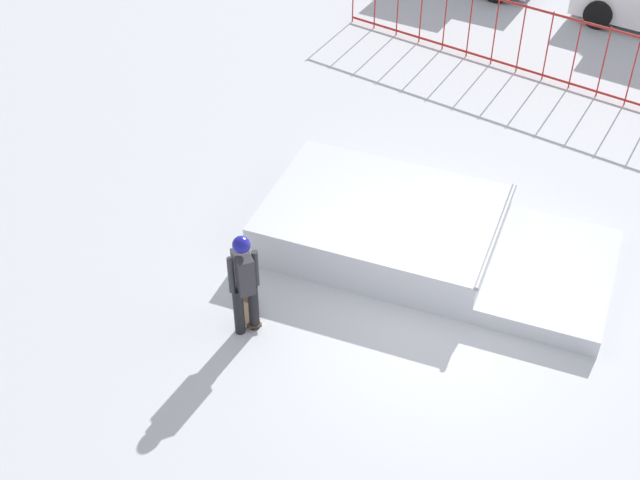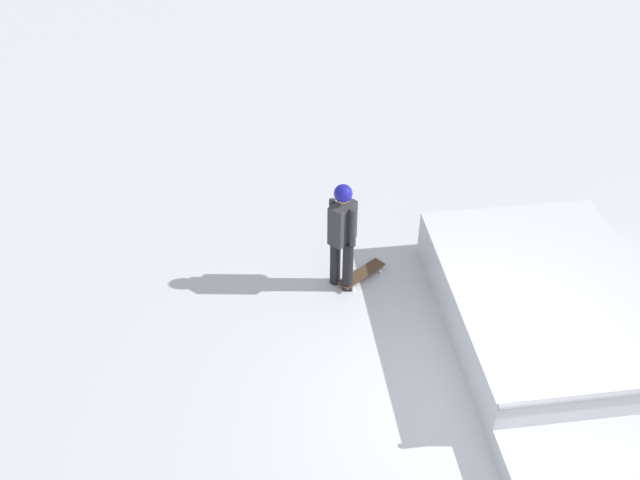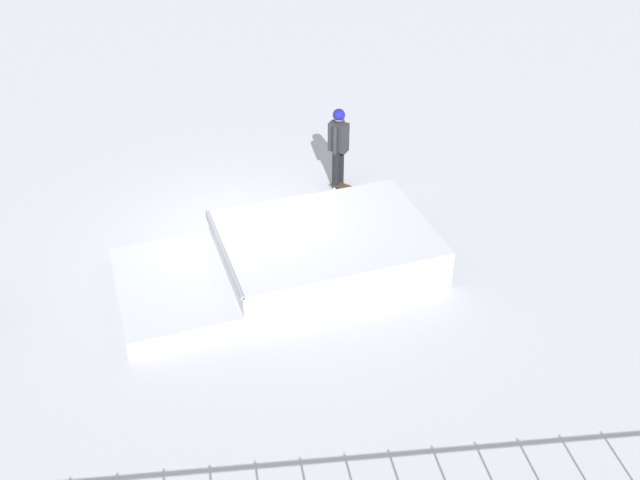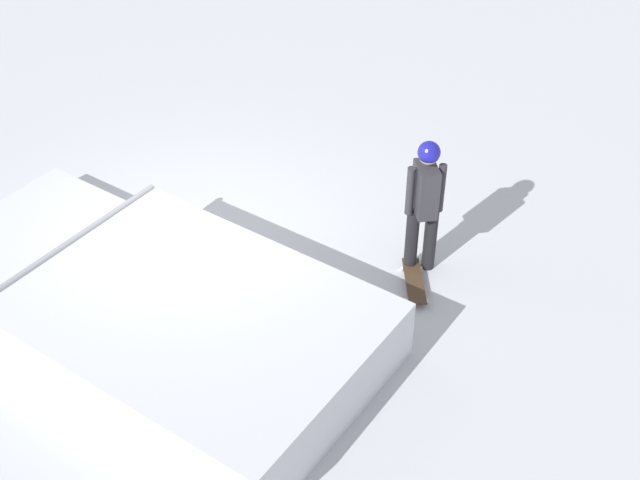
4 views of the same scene
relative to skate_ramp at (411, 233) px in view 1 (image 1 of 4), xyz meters
name	(u,v)px [view 1 (image 1 of 4)]	position (x,y,z in m)	size (l,w,h in m)	color
ground_plane	(430,318)	(1.03, -1.19, -0.32)	(60.00, 60.00, 0.00)	#B7BABF
skate_ramp	(411,233)	(0.00, 0.00, 0.00)	(5.85, 3.75, 0.74)	silver
skater	(244,278)	(-1.03, -2.87, 0.69)	(0.44, 0.39, 1.73)	black
skateboard	(249,309)	(-1.21, -2.59, -0.24)	(0.74, 0.67, 0.09)	#3F2D1E
perimeter_fence	(618,66)	(1.03, 6.18, 0.45)	(12.21, 0.07, 1.50)	maroon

